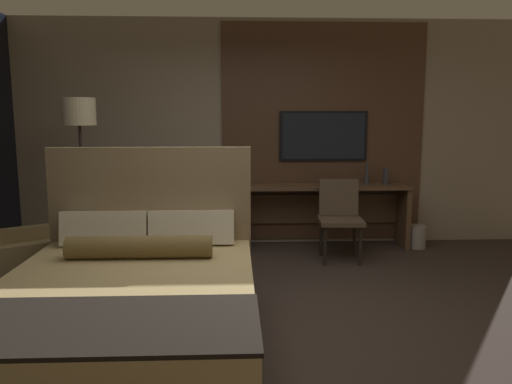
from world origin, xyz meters
name	(u,v)px	position (x,y,z in m)	size (l,w,h in m)	color
ground_plane	(272,324)	(0.00, 0.00, 0.00)	(16.00, 16.00, 0.00)	#332823
wall_back_tv_panel	(267,133)	(0.12, 2.59, 1.40)	(7.20, 0.09, 2.80)	gray
bed	(129,308)	(-1.00, -0.48, 0.34)	(1.70, 2.20, 1.36)	#33281E
desk	(324,204)	(0.82, 2.34, 0.53)	(2.03, 0.46, 0.77)	brown
tv	(323,136)	(0.82, 2.52, 1.37)	(1.10, 0.04, 0.62)	black
desk_chair	(340,212)	(0.90, 1.78, 0.54)	(0.51, 0.51, 0.90)	#4C3D2D
armchair_by_window	(26,265)	(-2.22, 0.82, 0.26)	(1.11, 1.12, 0.77)	olive
floor_lamp	(80,126)	(-1.89, 1.54, 1.52)	(0.34, 0.34, 1.80)	#282623
vase_tall	(367,170)	(1.35, 2.37, 0.95)	(0.07, 0.07, 0.35)	#333338
vase_short	(386,176)	(1.58, 2.35, 0.88)	(0.07, 0.07, 0.20)	#333338
book	(331,184)	(0.89, 2.31, 0.79)	(0.22, 0.15, 0.03)	navy
waste_bin	(417,237)	(1.96, 2.20, 0.14)	(0.22, 0.22, 0.28)	gray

